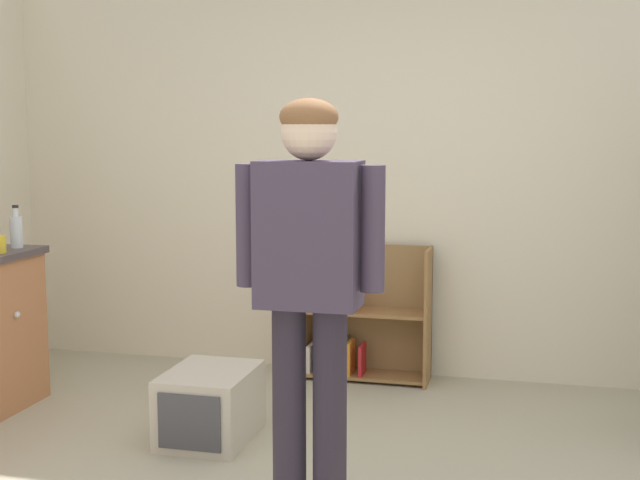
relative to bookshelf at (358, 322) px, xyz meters
The scene contains 5 objects.
back_wall 1.02m from the bookshelf, 43.88° to the left, with size 5.20×0.06×2.70m, color beige.
bookshelf is the anchor object (origin of this frame).
standing_person 2.28m from the bookshelf, 83.35° to the right, with size 0.57×0.22×1.69m.
pet_carrier 1.37m from the bookshelf, 112.02° to the right, with size 0.42×0.55×0.36m.
clear_bottle 2.13m from the bookshelf, 152.94° to the right, with size 0.07×0.07×0.25m.
Camera 1 is at (0.86, -3.06, 1.58)m, focal length 47.99 mm.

